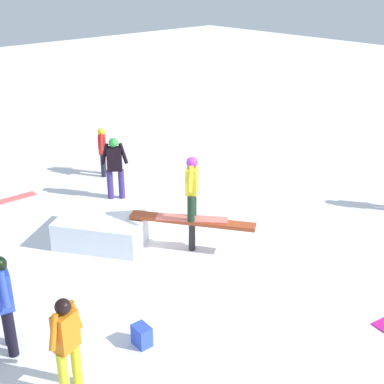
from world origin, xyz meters
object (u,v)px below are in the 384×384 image
Objects in this scene: bystander_red at (102,149)px; backpack_on_snow at (142,335)px; main_rider_on_rail at (192,189)px; bystander_orange at (67,340)px; bystander_black at (115,165)px; loose_snowboard_coral at (10,200)px; rail_feature at (192,224)px; bystander_blue at (4,299)px.

bystander_red is 3.99× the size of backpack_on_snow.
bystander_red is at bearing 128.48° from main_rider_on_rail.
backpack_on_snow is (-0.09, 1.31, -0.67)m from bystander_orange.
loose_snowboard_coral is at bearing -1.49° from bystander_black.
main_rider_on_rail is at bearing 121.52° from bystander_black.
bystander_black is 2.81m from loose_snowboard_coral.
rail_feature is 1.41× the size of bystander_blue.
rail_feature is 4.90m from bystander_red.
bystander_blue reaches higher than rail_feature.
bystander_orange reaches higher than loose_snowboard_coral.
bystander_orange is 6.59m from bystander_black.
bystander_blue is 1.03× the size of bystander_black.
loose_snowboard_coral is at bearing -5.09° from backpack_on_snow.
backpack_on_snow is (6.62, -0.95, 0.16)m from loose_snowboard_coral.
rail_feature is 3.27m from bystander_black.
rail_feature is 1.46× the size of bystander_black.
bystander_red reaches higher than loose_snowboard_coral.
rail_feature reaches higher than loose_snowboard_coral.
loose_snowboard_coral is (-0.17, -2.71, -0.75)m from bystander_red.
backpack_on_snow is (1.28, 1.54, -0.75)m from bystander_blue.
bystander_blue is (-1.37, -0.24, 0.08)m from bystander_orange.
main_rider_on_rail reaches higher than backpack_on_snow.
bystander_orange is 1.14× the size of loose_snowboard_coral.
bystander_red is at bearing 34.81° from bystander_orange.
rail_feature is 3.13m from backpack_on_snow.
main_rider_on_rail reaches higher than bystander_blue.
rail_feature is 1.75× the size of loose_snowboard_coral.
bystander_red is at bearing -74.97° from bystander_black.
loose_snowboard_coral is at bearing 53.45° from bystander_orange.
bystander_black reaches higher than backpack_on_snow.
bystander_blue reaches higher than bystander_orange.
bystander_red is (-4.78, 1.05, 0.16)m from rail_feature.
bystander_blue is 7.34m from bystander_red.
bystander_red is 1.68m from bystander_black.
main_rider_on_rail is 0.82× the size of bystander_blue.
bystander_black is (1.54, -0.67, 0.13)m from bystander_red.
bystander_orange is at bearing 96.82° from backpack_on_snow.
main_rider_on_rail is 4.32m from bystander_orange.
bystander_orange is 8.21m from bystander_red.
main_rider_on_rail reaches higher than bystander_black.
bystander_blue reaches higher than bystander_red.
bystander_black is at bearing 31.30° from bystander_orange.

